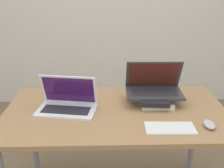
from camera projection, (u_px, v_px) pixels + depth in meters
name	position (u px, v px, depth m)	size (l,w,h in m)	color
desk	(116.00, 121.00, 1.70)	(1.41, 0.76, 0.74)	#9E754C
laptop_left	(67.00, 103.00, 1.66)	(0.39, 0.27, 0.22)	silver
book_stack	(155.00, 99.00, 1.75)	(0.22, 0.27, 0.06)	white
laptop_on_books	(154.00, 87.00, 1.75)	(0.37, 0.23, 0.22)	#333338
wireless_keyboard	(170.00, 128.00, 1.45)	(0.28, 0.14, 0.01)	white
mouse	(209.00, 124.00, 1.47)	(0.06, 0.10, 0.03)	#B2B2B7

